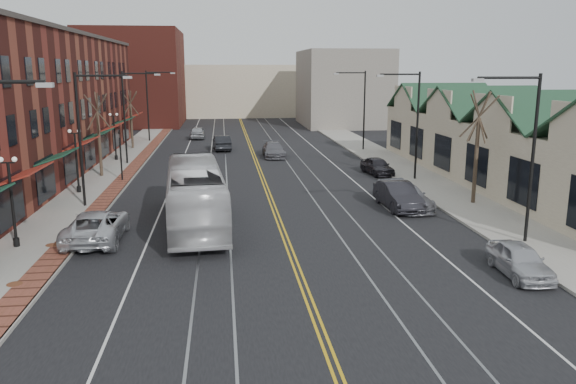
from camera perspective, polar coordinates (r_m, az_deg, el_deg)
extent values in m
plane|color=black|center=(20.64, 2.34, -11.46)|extent=(160.00, 160.00, 0.00)
cube|color=gray|center=(40.52, -19.34, -0.08)|extent=(4.00, 120.00, 0.15)
cube|color=gray|center=(42.26, 14.27, 0.74)|extent=(4.00, 120.00, 0.15)
cube|color=maroon|center=(48.43, -26.20, 7.79)|extent=(10.00, 50.00, 11.00)
cube|color=#BCAC91|center=(44.39, 21.70, 3.71)|extent=(8.00, 36.00, 4.60)
cube|color=maroon|center=(89.59, -15.31, 11.13)|extent=(14.00, 18.00, 14.00)
cube|color=#BCAC91|center=(103.75, -5.09, 10.24)|extent=(22.00, 14.00, 9.00)
cube|color=slate|center=(85.60, 5.56, 10.45)|extent=(12.00, 16.00, 11.00)
cube|color=#999999|center=(19.43, -23.46, 9.94)|extent=(0.50, 0.25, 0.15)
cylinder|color=black|center=(35.90, -20.38, 4.93)|extent=(0.16, 0.16, 8.00)
cylinder|color=black|center=(35.33, -18.45, 11.15)|extent=(3.00, 0.12, 0.12)
cube|color=#999999|center=(35.07, -15.99, 11.13)|extent=(0.50, 0.25, 0.15)
cylinder|color=black|center=(51.51, -16.28, 7.25)|extent=(0.16, 0.16, 8.00)
cylinder|color=black|center=(51.11, -14.85, 11.57)|extent=(3.00, 0.12, 0.12)
cube|color=#999999|center=(50.93, -13.14, 11.54)|extent=(0.50, 0.25, 0.15)
cylinder|color=black|center=(67.30, -14.07, 8.47)|extent=(0.16, 0.16, 8.00)
cylinder|color=black|center=(67.00, -12.94, 11.77)|extent=(3.00, 0.12, 0.12)
cube|color=#999999|center=(66.86, -11.64, 11.74)|extent=(0.50, 0.25, 0.15)
cylinder|color=black|center=(28.90, 23.59, 3.02)|extent=(0.16, 0.16, 8.00)
cylinder|color=black|center=(27.86, 21.56, 10.75)|extent=(3.00, 0.12, 0.12)
cube|color=#999999|center=(27.19, 18.71, 10.73)|extent=(0.50, 0.25, 0.15)
cylinder|color=black|center=(43.35, 13.00, 6.54)|extent=(0.16, 0.16, 8.00)
cylinder|color=black|center=(42.67, 11.31, 11.65)|extent=(3.00, 0.12, 0.12)
cube|color=#999999|center=(42.23, 9.33, 11.58)|extent=(0.50, 0.25, 0.15)
cylinder|color=black|center=(58.61, 7.75, 8.20)|extent=(0.16, 0.16, 8.00)
cylinder|color=black|center=(58.11, 6.40, 11.95)|extent=(3.00, 0.12, 0.12)
cube|color=#999999|center=(57.79, 4.92, 11.88)|extent=(0.50, 0.25, 0.15)
cylinder|color=black|center=(29.48, -25.87, -4.61)|extent=(0.28, 0.28, 0.40)
cylinder|color=black|center=(29.04, -26.20, -1.21)|extent=(0.14, 0.14, 4.00)
cube|color=black|center=(28.68, -26.58, 2.68)|extent=(0.60, 0.06, 0.06)
sphere|color=white|center=(28.76, -27.17, 2.95)|extent=(0.24, 0.24, 0.24)
sphere|color=white|center=(28.56, -26.04, 3.00)|extent=(0.24, 0.24, 0.24)
cylinder|color=black|center=(40.65, -20.47, 0.27)|extent=(0.28, 0.28, 0.40)
cylinder|color=black|center=(40.33, -20.66, 2.77)|extent=(0.14, 0.14, 4.00)
cube|color=black|center=(40.07, -20.88, 5.59)|extent=(0.60, 0.06, 0.06)
sphere|color=white|center=(40.13, -21.31, 5.78)|extent=(0.24, 0.24, 0.24)
sphere|color=white|center=(39.98, -20.48, 5.83)|extent=(0.24, 0.24, 0.24)
cylinder|color=black|center=(54.13, -17.05, 3.37)|extent=(0.28, 0.28, 0.40)
cylinder|color=black|center=(53.89, -17.17, 5.26)|extent=(0.14, 0.14, 4.00)
cube|color=black|center=(53.70, -17.31, 7.38)|extent=(0.60, 0.06, 0.06)
sphere|color=white|center=(53.74, -17.64, 7.52)|extent=(0.24, 0.24, 0.24)
sphere|color=white|center=(53.63, -17.00, 7.55)|extent=(0.24, 0.24, 0.24)
cylinder|color=#382B21|center=(45.99, -18.59, 4.59)|extent=(0.24, 0.24, 4.90)
cylinder|color=#382B21|center=(45.74, -18.81, 7.75)|extent=(0.58, 1.37, 2.90)
cylinder|color=#382B21|center=(45.74, -18.81, 7.75)|extent=(1.60, 0.66, 2.78)
cylinder|color=#382B21|center=(45.74, -18.81, 7.75)|extent=(0.53, 1.23, 2.96)
cylinder|color=#382B21|center=(45.74, -18.81, 7.75)|extent=(1.69, 1.03, 2.64)
cylinder|color=#382B21|center=(45.74, -18.81, 7.75)|extent=(1.78, 1.29, 2.48)
cylinder|color=#382B21|center=(61.65, -15.60, 6.45)|extent=(0.24, 0.24, 4.55)
cylinder|color=#382B21|center=(61.47, -15.73, 8.65)|extent=(0.55, 1.28, 2.69)
cylinder|color=#382B21|center=(61.47, -15.73, 8.65)|extent=(1.49, 0.62, 2.58)
cylinder|color=#382B21|center=(61.47, -15.73, 8.65)|extent=(0.50, 1.15, 2.75)
cylinder|color=#382B21|center=(61.47, -15.73, 8.65)|extent=(1.57, 0.97, 2.45)
cylinder|color=#382B21|center=(61.47, -15.73, 8.65)|extent=(1.66, 1.20, 2.30)
cylinder|color=#382B21|center=(36.56, 18.54, 3.00)|extent=(0.24, 0.24, 5.25)
cylinder|color=#382B21|center=(36.24, 18.84, 7.25)|extent=(0.61, 1.46, 3.10)
cylinder|color=#382B21|center=(36.24, 18.84, 7.25)|extent=(1.70, 0.70, 2.97)
cylinder|color=#382B21|center=(36.24, 18.84, 7.25)|extent=(0.56, 1.31, 3.17)
cylinder|color=#382B21|center=(36.24, 18.84, 7.25)|extent=(1.80, 1.10, 2.82)
cylinder|color=#382B21|center=(36.24, 18.84, 7.25)|extent=(1.90, 1.37, 2.65)
cylinder|color=#592D19|center=(24.54, -26.02, -8.40)|extent=(0.60, 0.60, 0.02)
cylinder|color=#592D19|center=(29.04, -22.84, -4.97)|extent=(0.60, 0.60, 0.02)
cylinder|color=black|center=(43.80, -16.60, 3.23)|extent=(0.12, 0.12, 3.20)
imported|color=black|center=(43.57, -16.74, 5.50)|extent=(0.18, 0.15, 0.90)
imported|color=silver|center=(30.68, -9.39, -0.30)|extent=(3.71, 12.27, 3.37)
imported|color=silver|center=(29.26, -18.88, -3.27)|extent=(2.61, 5.61, 1.55)
imported|color=#B5B7BD|center=(25.09, 22.46, -6.39)|extent=(1.80, 4.02, 1.34)
imported|color=#232228|center=(34.72, 11.12, -0.37)|extent=(1.88, 4.95, 1.61)
imported|color=slate|center=(34.95, 11.90, -0.45)|extent=(2.62, 5.21, 1.45)
imported|color=#232228|center=(45.71, 9.05, 2.62)|extent=(2.18, 4.26, 1.39)
imported|color=black|center=(59.29, -6.75, 4.99)|extent=(2.03, 4.78, 1.53)
imported|color=slate|center=(54.16, -1.47, 4.31)|extent=(2.03, 4.92, 1.42)
imported|color=#9EA0A4|center=(69.53, -9.18, 5.99)|extent=(1.80, 4.42, 1.50)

